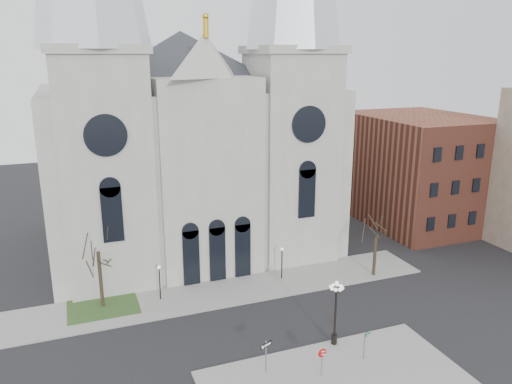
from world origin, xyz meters
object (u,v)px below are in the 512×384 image
object	(u,v)px
stop_sign	(322,355)
globe_lamp	(336,305)
street_name_sign	(365,343)
one_way_sign	(266,351)

from	to	relation	value
stop_sign	globe_lamp	distance (m)	4.49
street_name_sign	globe_lamp	bearing A→B (deg)	90.63
globe_lamp	one_way_sign	bearing A→B (deg)	-168.10
one_way_sign	street_name_sign	bearing A→B (deg)	-30.52
stop_sign	one_way_sign	world-z (taller)	one_way_sign
globe_lamp	street_name_sign	size ratio (longest dim) A/B	2.41
globe_lamp	one_way_sign	size ratio (longest dim) A/B	2.21
stop_sign	street_name_sign	size ratio (longest dim) A/B	0.99
one_way_sign	street_name_sign	size ratio (longest dim) A/B	1.09
globe_lamp	street_name_sign	xyz separation A→B (m)	(1.11, -2.47, -2.00)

